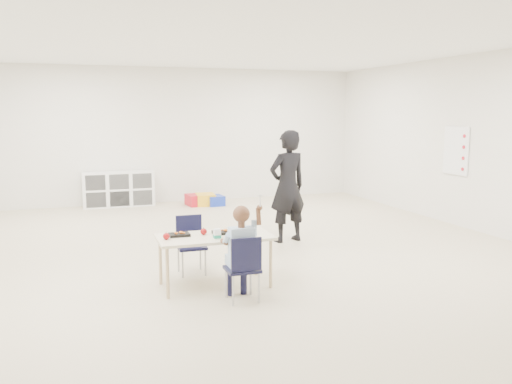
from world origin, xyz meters
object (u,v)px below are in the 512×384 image
object	(u,v)px
table	(215,261)
child	(242,249)
chair_near	(242,268)
adult	(287,186)
cubby_shelf	(119,189)

from	to	relation	value
table	child	world-z (taller)	child
chair_near	adult	distance (m)	2.65
table	child	size ratio (longest dim) A/B	1.16
table	adult	xyz separation A→B (m)	(1.53, 1.67, 0.53)
table	chair_near	size ratio (longest dim) A/B	1.83
cubby_shelf	child	bearing A→B (deg)	-83.59
chair_near	child	bearing A→B (deg)	0.00
chair_near	cubby_shelf	size ratio (longest dim) A/B	0.48
child	cubby_shelf	xyz separation A→B (m)	(-0.68, 6.09, -0.18)
child	cubby_shelf	distance (m)	6.13
table	cubby_shelf	xyz separation A→B (m)	(-0.54, 5.56, 0.06)
child	adult	distance (m)	2.62
table	cubby_shelf	size ratio (longest dim) A/B	0.89
adult	chair_near	bearing A→B (deg)	46.12
chair_near	cubby_shelf	distance (m)	6.12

